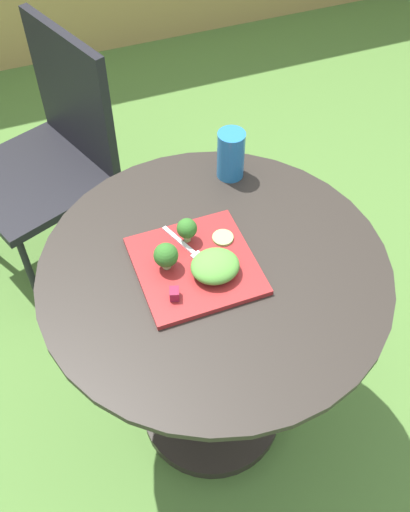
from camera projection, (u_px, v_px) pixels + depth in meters
ground_plane at (212, 411)px, 1.93m from camera, size 12.00×12.00×0.00m
patio_table at (213, 337)px, 1.58m from camera, size 0.82×0.82×0.75m
patio_chair at (52, 145)px, 1.98m from camera, size 0.57×0.57×0.90m
salad_plate at (196, 266)px, 1.35m from camera, size 0.27×0.27×0.01m
drinking_glass at (231, 157)px, 1.51m from camera, size 0.07×0.07×0.13m
fork at (189, 249)px, 1.36m from camera, size 0.07×0.15×0.00m
lettuce_mound at (215, 266)px, 1.30m from camera, size 0.11×0.10×0.05m
broccoli_floret_0 at (187, 229)px, 1.36m from camera, size 0.05×0.05×0.06m
broccoli_floret_1 at (166, 255)px, 1.30m from camera, size 0.06×0.06×0.07m
cucumber_slice_0 at (223, 238)px, 1.39m from camera, size 0.05×0.05×0.01m
beet_chunk_0 at (174, 294)px, 1.27m from camera, size 0.03×0.03×0.03m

